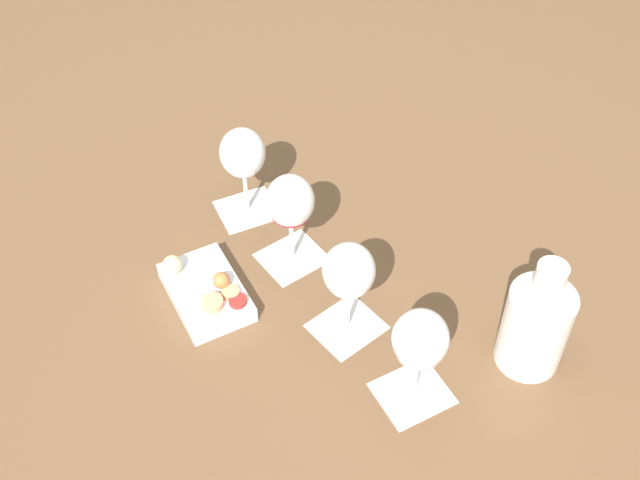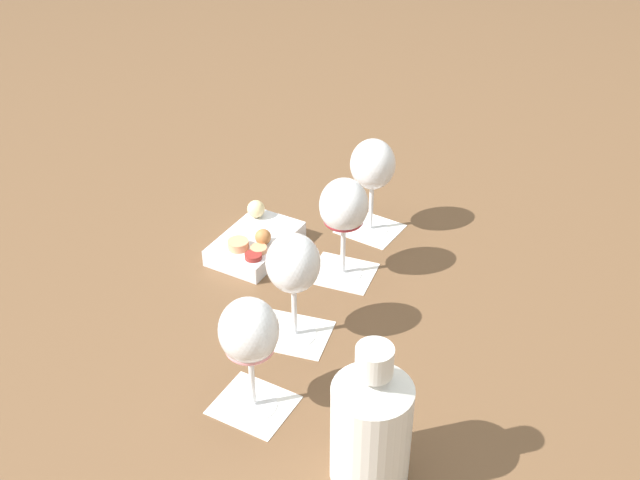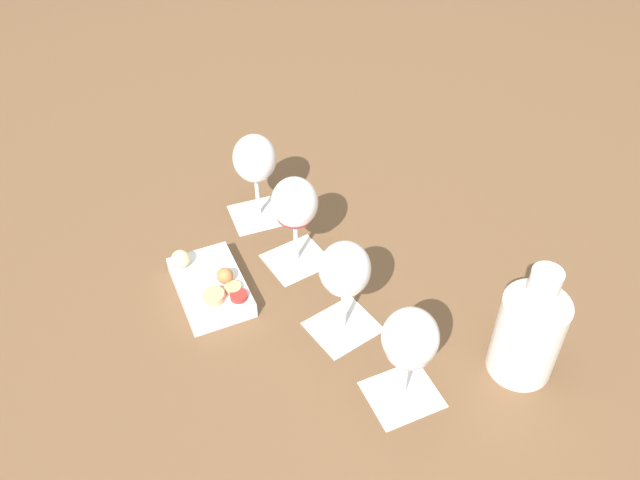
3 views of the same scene
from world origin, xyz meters
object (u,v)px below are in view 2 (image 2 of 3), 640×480
Objects in this scene: wine_glass_1 at (293,268)px; ceramic_vase at (371,423)px; wine_glass_2 at (344,210)px; wine_glass_3 at (373,169)px; wine_glass_0 at (249,336)px; snack_dish at (255,242)px.

ceramic_vase is (-0.25, -0.12, -0.04)m from wine_glass_1.
wine_glass_2 and wine_glass_3 have the same top height.
wine_glass_0 and wine_glass_1 have the same top height.
wine_glass_3 is 0.24m from snack_dish.
wine_glass_2 reaches higher than snack_dish.
wine_glass_2 is at bearing 8.66° from ceramic_vase.
wine_glass_1 is 0.17m from wine_glass_2.
ceramic_vase reaches higher than wine_glass_2.
snack_dish is at bearing 113.87° from wine_glass_3.
wine_glass_3 is at bearing -18.53° from wine_glass_1.
ceramic_vase is at bearing -153.70° from wine_glass_1.
wine_glass_0 is at bearing -171.18° from snack_dish.
ceramic_vase is 0.51m from snack_dish.
wine_glass_0 is at bearing 162.85° from wine_glass_3.
ceramic_vase is at bearing -121.63° from wine_glass_0.
wine_glass_0 is 0.15m from wine_glass_1.
wine_glass_2 is 1.00× the size of wine_glass_3.
wine_glass_2 is 0.41m from ceramic_vase.
wine_glass_3 is 0.54m from ceramic_vase.
wine_glass_0 reaches higher than snack_dish.
wine_glass_1 is 1.00× the size of wine_glass_3.
wine_glass_3 is 0.86× the size of ceramic_vase.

